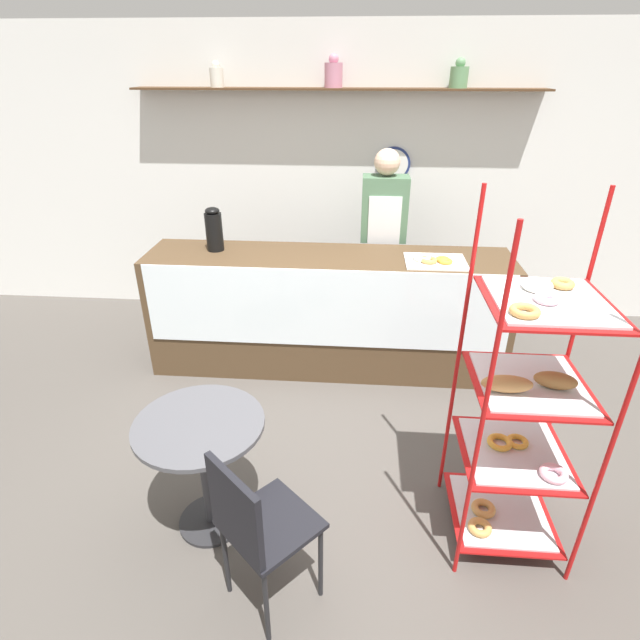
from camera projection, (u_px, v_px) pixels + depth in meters
The scene contains 9 objects.
ground_plane at pixel (315, 466), 3.27m from camera, with size 14.00×14.00×0.00m, color #4C4742.
back_wall at pixel (336, 178), 4.82m from camera, with size 10.00×0.30×2.70m.
display_counter at pixel (328, 312), 4.16m from camera, with size 2.91×0.62×1.00m.
pastry_rack at pixel (522, 413), 2.46m from camera, with size 0.58×0.61×1.87m.
person_worker at pixel (383, 241), 4.37m from camera, with size 0.39×0.23×1.74m.
cafe_table at pixel (202, 449), 2.63m from camera, with size 0.68×0.68×0.72m.
cafe_chair at pixel (255, 523), 2.19m from camera, with size 0.54×0.54×0.90m.
coffee_carafe at pixel (214, 230), 3.97m from camera, with size 0.13×0.13×0.35m.
donut_tray_counter at pixel (434, 260), 3.78m from camera, with size 0.46×0.36×0.05m.
Camera 1 is at (0.23, -2.45, 2.36)m, focal length 28.00 mm.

